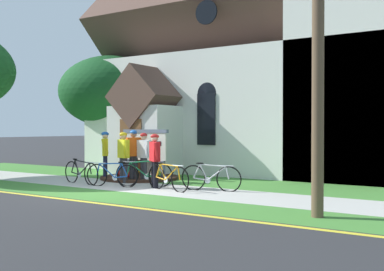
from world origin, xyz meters
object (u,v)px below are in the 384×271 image
church_sign (145,146)px  cyclist_in_blue_jersey (105,151)px  cyclist_in_orange_jersey (123,153)px  yard_deciduous_tree (111,92)px  bicycle_silver (144,174)px  cyclist_in_white_jersey (155,157)px  bicycle_white (112,175)px  bicycle_blue (81,172)px  cyclist_in_yellow_jersey (134,151)px  bicycle_red (168,177)px  bicycle_green (211,177)px  cyclist_in_green_jersey (144,154)px

church_sign → cyclist_in_blue_jersey: bearing=-136.6°
cyclist_in_orange_jersey → yard_deciduous_tree: yard_deciduous_tree is taller
bicycle_silver → cyclist_in_white_jersey: 0.79m
bicycle_white → cyclist_in_orange_jersey: 1.17m
bicycle_blue → cyclist_in_white_jersey: bearing=9.5°
cyclist_in_yellow_jersey → cyclist_in_blue_jersey: bearing=176.2°
bicycle_silver → bicycle_red: bicycle_silver is taller
bicycle_green → bicycle_blue: (-4.29, -0.82, -0.01)m
bicycle_blue → yard_deciduous_tree: (-3.83, 5.57, 3.06)m
cyclist_in_green_jersey → bicycle_red: bearing=-34.0°
cyclist_in_orange_jersey → cyclist_in_yellow_jersey: bearing=84.4°
cyclist_in_white_jersey → cyclist_in_blue_jersey: (-2.97, 1.05, 0.03)m
bicycle_blue → cyclist_in_green_jersey: cyclist_in_green_jersey is taller
cyclist_in_orange_jersey → bicycle_blue: bearing=-135.2°
bicycle_silver → cyclist_in_orange_jersey: (-1.11, 0.33, 0.57)m
cyclist_in_orange_jersey → cyclist_in_blue_jersey: (-1.31, 0.54, 0.00)m
bicycle_green → bicycle_white: 3.08m
bicycle_white → yard_deciduous_tree: yard_deciduous_tree is taller
bicycle_red → yard_deciduous_tree: yard_deciduous_tree is taller
church_sign → cyclist_in_green_jersey: (0.72, -0.97, -0.19)m
church_sign → bicycle_white: bearing=-74.6°
bicycle_red → bicycle_white: (-1.92, -0.19, -0.02)m
cyclist_in_green_jersey → cyclist_in_orange_jersey: bearing=-128.7°
bicycle_green → cyclist_in_white_jersey: bearing=-167.3°
cyclist_in_blue_jersey → bicycle_white: bearing=-41.3°
bicycle_green → cyclist_in_green_jersey: (-2.93, 0.65, 0.56)m
cyclist_in_yellow_jersey → cyclist_in_green_jersey: bearing=10.6°
bicycle_green → cyclist_in_yellow_jersey: cyclist_in_yellow_jersey is taller
bicycle_silver → bicycle_red: 1.26m
yard_deciduous_tree → cyclist_in_blue_jersey: bearing=-49.7°
bicycle_silver → bicycle_white: 0.96m
church_sign → bicycle_blue: 2.63m
bicycle_silver → cyclist_in_green_jersey: (-0.69, 0.85, 0.55)m
bicycle_green → cyclist_in_white_jersey: 1.81m
bicycle_red → cyclist_in_orange_jersey: bearing=162.1°
bicycle_red → cyclist_in_green_jersey: size_ratio=1.07×
bicycle_blue → bicycle_red: size_ratio=1.02×
bicycle_red → cyclist_in_blue_jersey: bearing=160.4°
cyclist_in_white_jersey → cyclist_in_yellow_jersey: size_ratio=0.94×
bicycle_silver → cyclist_in_blue_jersey: size_ratio=1.02×
cyclist_in_yellow_jersey → bicycle_green: bearing=-9.9°
church_sign → bicycle_white: church_sign is taller
bicycle_red → yard_deciduous_tree: (-7.08, 5.37, 3.05)m
bicycle_red → cyclist_in_white_jersey: (-0.64, 0.24, 0.55)m
church_sign → bicycle_silver: size_ratio=1.20×
cyclist_in_blue_jersey → yard_deciduous_tree: bearing=130.3°
bicycle_blue → bicycle_white: (1.32, 0.00, -0.01)m
cyclist_in_blue_jersey → cyclist_in_yellow_jersey: bearing=-3.8°
cyclist_in_yellow_jersey → cyclist_in_green_jersey: (0.37, 0.07, -0.07)m
bicycle_blue → bicycle_green: bearing=10.8°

